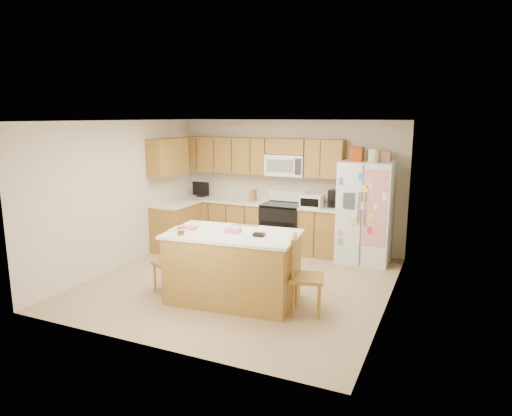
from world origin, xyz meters
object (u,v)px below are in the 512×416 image
at_px(stove, 283,226).
at_px(windsor_chair_right, 305,277).
at_px(windsor_chair_left, 169,263).
at_px(refrigerator, 366,211).
at_px(island, 233,267).
at_px(windsor_chair_back, 247,256).

xyz_separation_m(stove, windsor_chair_right, (1.28, -2.61, 0.02)).
height_order(stove, windsor_chair_right, stove).
relative_size(windsor_chair_left, windsor_chair_right, 0.88).
relative_size(stove, windsor_chair_right, 1.08).
relative_size(refrigerator, windsor_chair_right, 1.94).
distance_m(refrigerator, island, 2.92).
relative_size(stove, refrigerator, 0.55).
bearing_deg(windsor_chair_right, island, -179.59).
bearing_deg(windsor_chair_right, refrigerator, 83.59).
relative_size(stove, island, 0.60).
xyz_separation_m(windsor_chair_left, windsor_chair_back, (0.97, 0.65, 0.04)).
bearing_deg(windsor_chair_back, stove, 95.05).
relative_size(stove, windsor_chair_left, 1.22).
bearing_deg(island, windsor_chair_left, -176.45).
height_order(stove, island, stove).
distance_m(island, windsor_chair_left, 1.02).
relative_size(island, windsor_chair_left, 2.04).
xyz_separation_m(refrigerator, windsor_chair_back, (-1.39, -1.97, -0.45)).
xyz_separation_m(windsor_chair_back, windsor_chair_right, (1.11, -0.58, 0.02)).
distance_m(refrigerator, windsor_chair_right, 2.59).
bearing_deg(refrigerator, stove, 177.70).
height_order(island, windsor_chair_left, island).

